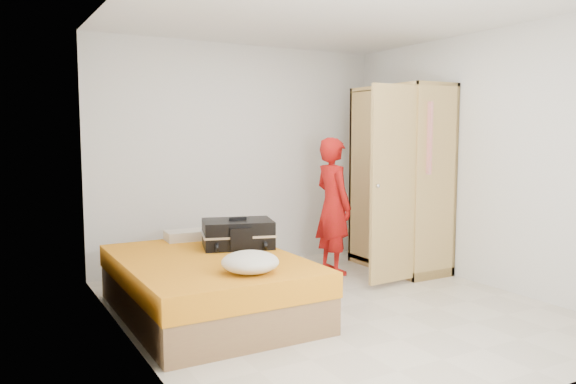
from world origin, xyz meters
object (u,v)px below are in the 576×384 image
bed (208,285)px  wardrobe (399,183)px  suitcase (238,234)px  round_cushion (250,262)px  person (333,206)px

bed → wardrobe: bearing=10.3°
suitcase → wardrobe: bearing=21.3°
bed → round_cushion: round_cushion is taller
suitcase → round_cushion: (-0.33, -0.95, -0.04)m
bed → wardrobe: wardrobe is taller
person → suitcase: bearing=107.2°
bed → person: bearing=21.3°
wardrobe → suitcase: 2.13m
wardrobe → suitcase: bearing=-175.3°
wardrobe → person: bearing=162.6°
person → round_cushion: person is taller
bed → person: person is taller
bed → wardrobe: size_ratio=0.96×
wardrobe → round_cushion: wardrobe is taller
bed → wardrobe: 2.65m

